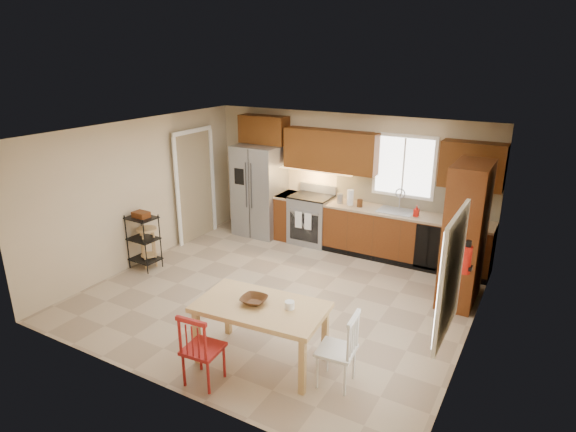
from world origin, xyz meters
The scene contains 33 objects.
floor centered at (0.00, 0.00, 0.00)m, with size 5.50×5.50×0.00m, color tan.
ceiling centered at (0.00, 0.00, 2.50)m, with size 5.50×5.00×0.02m, color silver.
wall_back centered at (0.00, 2.50, 1.25)m, with size 5.50×0.02×2.50m, color #CCB793.
wall_front centered at (0.00, -2.50, 1.25)m, with size 5.50×0.02×2.50m, color #CCB793.
wall_left centered at (-2.75, 0.00, 1.25)m, with size 0.02×5.00×2.50m, color #CCB793.
wall_right centered at (2.75, 0.00, 1.25)m, with size 0.02×5.00×2.50m, color #CCB793.
refrigerator centered at (-1.70, 2.12, 0.91)m, with size 0.92×0.75×1.82m, color gray.
range_stove centered at (-0.55, 2.19, 0.46)m, with size 0.76×0.63×0.92m, color gray.
base_cabinet_narrow centered at (-1.10, 2.20, 0.45)m, with size 0.30×0.60×0.90m, color #5A2E10.
base_cabinet_run centered at (1.29, 2.20, 0.45)m, with size 2.92×0.60×0.90m, color #5A2E10.
dishwasher centered at (1.85, 1.91, 0.45)m, with size 0.60×0.02×0.78m, color black.
backsplash centered at (1.29, 2.48, 1.18)m, with size 2.92×0.03×0.55m, color beige.
upper_over_fridge centered at (-1.70, 2.33, 2.10)m, with size 1.00×0.35×0.55m, color #53300D.
upper_left_block centered at (-0.25, 2.33, 1.83)m, with size 1.80×0.35×0.75m, color #53300D.
upper_right_block centered at (2.25, 2.33, 1.83)m, with size 1.00×0.35×0.75m, color #53300D.
window_back centered at (1.10, 2.48, 1.65)m, with size 1.12×0.04×1.12m, color white.
sink centered at (1.10, 2.20, 0.86)m, with size 0.62×0.46×0.16m, color gray.
undercab_glow centered at (-0.55, 2.30, 1.43)m, with size 1.60×0.30×0.01m, color #FFBF66.
soap_bottle centered at (1.48, 2.10, 1.00)m, with size 0.09×0.09×0.19m, color red.
paper_towel centered at (0.25, 2.15, 1.04)m, with size 0.12×0.12×0.28m, color white.
canister_steel centered at (0.05, 2.15, 0.99)m, with size 0.11×0.11×0.18m, color gray.
canister_wood centered at (0.45, 2.12, 0.97)m, with size 0.10×0.10×0.14m, color #462512.
pantry centered at (2.43, 1.20, 1.05)m, with size 0.50×0.95×2.10m, color #5A2E10.
fire_extinguisher centered at (2.63, 0.15, 1.10)m, with size 0.12×0.12×0.36m, color red.
window_right centered at (2.68, -1.15, 1.45)m, with size 0.04×1.02×1.32m, color white.
doorway centered at (-2.67, 1.30, 1.05)m, with size 0.04×0.95×2.10m, color #8C7A59.
dining_table centered at (0.67, -1.54, 0.37)m, with size 1.52×0.85×0.74m, color tan, non-canonical shape.
chair_red centered at (0.32, -2.19, 0.45)m, with size 0.42×0.42×0.89m, color maroon, non-canonical shape.
chair_white centered at (1.62, -1.49, 0.45)m, with size 0.42×0.42×0.89m, color white, non-canonical shape.
table_bowl centered at (0.58, -1.54, 0.75)m, with size 0.31×0.31×0.08m, color #462512.
table_jar centered at (1.01, -1.45, 0.78)m, with size 0.11×0.11×0.13m, color white.
bar_stool centered at (-2.50, -0.20, 0.35)m, with size 0.34×0.34×0.70m, color tan, non-canonical shape.
utility_cart centered at (-2.50, -0.29, 0.48)m, with size 0.48×0.37×0.96m, color black, non-canonical shape.
Camera 1 is at (3.40, -5.70, 3.54)m, focal length 30.00 mm.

